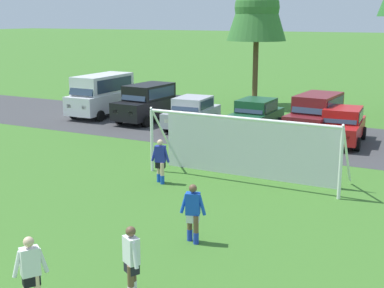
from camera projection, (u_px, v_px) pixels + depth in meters
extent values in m
plane|color=#3D7028|center=(224.00, 171.00, 21.24)|extent=(400.00, 400.00, 0.00)
cube|color=#3D3D3F|center=(280.00, 136.00, 27.41)|extent=(52.00, 8.40, 0.01)
cylinder|color=white|center=(341.00, 164.00, 17.67)|extent=(0.12, 0.12, 2.44)
cylinder|color=white|center=(152.00, 141.00, 20.95)|extent=(0.12, 0.12, 2.44)
cylinder|color=white|center=(239.00, 118.00, 19.03)|extent=(7.32, 0.14, 0.12)
cylinder|color=white|center=(347.00, 154.00, 18.42)|extent=(0.09, 1.94, 2.46)
cylinder|color=white|center=(163.00, 133.00, 21.70)|extent=(0.09, 1.94, 2.46)
cube|color=silver|center=(248.00, 149.00, 20.20)|extent=(6.95, 0.06, 2.20)
cube|color=black|center=(31.00, 279.00, 10.98)|extent=(0.37, 0.40, 0.28)
cube|color=white|center=(30.00, 261.00, 10.89)|extent=(0.41, 0.45, 0.60)
sphere|color=beige|center=(28.00, 242.00, 10.79)|extent=(0.22, 0.22, 0.22)
cylinder|color=white|center=(43.00, 261.00, 10.98)|extent=(0.20, 0.24, 0.55)
cylinder|color=white|center=(17.00, 264.00, 10.81)|extent=(0.20, 0.24, 0.55)
cylinder|color=brown|center=(196.00, 230.00, 14.32)|extent=(0.14, 0.14, 0.80)
cylinder|color=brown|center=(190.00, 227.00, 14.53)|extent=(0.14, 0.14, 0.80)
cylinder|color=#1E38B7|center=(196.00, 238.00, 14.37)|extent=(0.15, 0.15, 0.32)
cylinder|color=#1E38B7|center=(190.00, 235.00, 14.59)|extent=(0.15, 0.15, 0.32)
cube|color=silver|center=(193.00, 217.00, 14.35)|extent=(0.39, 0.32, 0.28)
cube|color=blue|center=(193.00, 204.00, 14.26)|extent=(0.44, 0.35, 0.60)
sphere|color=brown|center=(193.00, 188.00, 14.16)|extent=(0.22, 0.22, 0.22)
cylinder|color=blue|center=(202.00, 205.00, 14.19)|extent=(0.25, 0.16, 0.55)
cylinder|color=blue|center=(184.00, 203.00, 14.34)|extent=(0.25, 0.16, 0.55)
cylinder|color=brown|center=(131.00, 283.00, 11.46)|extent=(0.14, 0.14, 0.80)
cylinder|color=brown|center=(133.00, 277.00, 11.71)|extent=(0.14, 0.14, 0.80)
cylinder|color=white|center=(134.00, 287.00, 11.77)|extent=(0.15, 0.15, 0.32)
cube|color=black|center=(132.00, 266.00, 11.51)|extent=(0.40, 0.36, 0.28)
cube|color=white|center=(131.00, 250.00, 11.42)|extent=(0.45, 0.40, 0.60)
sphere|color=brown|center=(131.00, 231.00, 11.32)|extent=(0.22, 0.22, 0.22)
cylinder|color=white|center=(135.00, 256.00, 11.20)|extent=(0.24, 0.19, 0.55)
cylinder|color=white|center=(128.00, 246.00, 11.65)|extent=(0.24, 0.19, 0.55)
cylinder|color=beige|center=(162.00, 173.00, 19.47)|extent=(0.14, 0.14, 0.80)
cylinder|color=beige|center=(159.00, 171.00, 19.71)|extent=(0.14, 0.14, 0.80)
cylinder|color=blue|center=(162.00, 180.00, 19.52)|extent=(0.15, 0.15, 0.32)
cylinder|color=blue|center=(159.00, 178.00, 19.77)|extent=(0.15, 0.15, 0.32)
cube|color=black|center=(160.00, 164.00, 19.52)|extent=(0.38, 0.29, 0.28)
cube|color=#232D99|center=(160.00, 154.00, 19.43)|extent=(0.43, 0.32, 0.60)
sphere|color=beige|center=(160.00, 142.00, 19.33)|extent=(0.22, 0.22, 0.22)
cylinder|color=#232D99|center=(167.00, 155.00, 19.34)|extent=(0.24, 0.14, 0.55)
cylinder|color=#232D99|center=(154.00, 154.00, 19.53)|extent=(0.24, 0.14, 0.55)
cube|color=silver|center=(102.00, 102.00, 32.77)|extent=(1.96, 4.80, 1.10)
cube|color=silver|center=(103.00, 84.00, 32.69)|extent=(1.81, 4.10, 1.10)
cube|color=#28384C|center=(82.00, 88.00, 30.99)|extent=(1.67, 0.46, 0.91)
cube|color=#28384C|center=(115.00, 85.00, 32.28)|extent=(0.04, 3.49, 0.77)
cube|color=white|center=(84.00, 107.00, 30.48)|extent=(0.28, 0.08, 0.20)
cube|color=white|center=(69.00, 106.00, 30.96)|extent=(0.28, 0.08, 0.20)
cube|color=#B21414|center=(130.00, 97.00, 34.56)|extent=(0.28, 0.08, 0.20)
cube|color=#B21414|center=(117.00, 96.00, 35.04)|extent=(0.28, 0.08, 0.20)
cylinder|color=black|center=(100.00, 116.00, 31.18)|extent=(0.24, 0.64, 0.64)
cylinder|color=black|center=(74.00, 113.00, 32.05)|extent=(0.24, 0.64, 0.64)
cylinder|color=black|center=(129.00, 108.00, 33.75)|extent=(0.24, 0.64, 0.64)
cylinder|color=black|center=(103.00, 106.00, 34.62)|extent=(0.24, 0.64, 0.64)
cube|color=black|center=(147.00, 108.00, 31.04)|extent=(2.18, 4.71, 1.00)
cube|color=black|center=(149.00, 91.00, 31.00)|extent=(1.93, 3.10, 0.84)
cube|color=#28384C|center=(134.00, 95.00, 29.82)|extent=(1.64, 0.48, 0.71)
cube|color=#28384C|center=(162.00, 92.00, 30.56)|extent=(0.20, 2.55, 0.59)
cube|color=white|center=(131.00, 113.00, 28.88)|extent=(0.28, 0.10, 0.20)
cube|color=white|center=(116.00, 112.00, 29.40)|extent=(0.28, 0.10, 0.20)
cube|color=#B21414|center=(176.00, 102.00, 32.66)|extent=(0.28, 0.10, 0.20)
cube|color=#B21414|center=(162.00, 101.00, 33.18)|extent=(0.28, 0.10, 0.20)
cylinder|color=black|center=(147.00, 122.00, 29.50)|extent=(0.28, 0.65, 0.64)
cylinder|color=black|center=(119.00, 118.00, 30.44)|extent=(0.28, 0.65, 0.64)
cylinder|color=black|center=(175.00, 114.00, 31.88)|extent=(0.28, 0.65, 0.64)
cylinder|color=black|center=(148.00, 111.00, 32.83)|extent=(0.28, 0.65, 0.64)
cube|color=#B2B2BC|center=(192.00, 116.00, 29.06)|extent=(2.08, 4.31, 0.76)
cube|color=#B2B2BC|center=(193.00, 103.00, 29.03)|extent=(1.79, 2.21, 0.64)
cube|color=#28384C|center=(186.00, 106.00, 28.17)|extent=(1.55, 0.42, 0.55)
cube|color=#28384C|center=(207.00, 104.00, 28.71)|extent=(0.16, 1.78, 0.45)
cube|color=white|center=(185.00, 122.00, 27.02)|extent=(0.28, 0.10, 0.20)
cube|color=white|center=(167.00, 121.00, 27.41)|extent=(0.28, 0.10, 0.20)
cube|color=#B21414|center=(214.00, 110.00, 30.70)|extent=(0.28, 0.10, 0.20)
cube|color=#B21414|center=(198.00, 109.00, 31.08)|extent=(0.28, 0.10, 0.20)
cylinder|color=black|center=(198.00, 129.00, 27.64)|extent=(0.28, 0.65, 0.64)
cylinder|color=black|center=(166.00, 126.00, 28.34)|extent=(0.28, 0.65, 0.64)
cylinder|color=black|center=(216.00, 120.00, 29.97)|extent=(0.28, 0.65, 0.64)
cylinder|color=black|center=(186.00, 118.00, 30.66)|extent=(0.28, 0.65, 0.64)
cube|color=#194C2D|center=(255.00, 119.00, 28.28)|extent=(1.88, 4.23, 0.76)
cube|color=#194C2D|center=(256.00, 105.00, 28.25)|extent=(1.69, 2.13, 0.64)
cube|color=#28384C|center=(249.00, 108.00, 27.42)|extent=(1.54, 0.34, 0.55)
cube|color=#28384C|center=(271.00, 107.00, 27.86)|extent=(0.07, 1.79, 0.45)
cube|color=white|center=(249.00, 125.00, 26.28)|extent=(0.28, 0.09, 0.20)
cube|color=white|center=(230.00, 124.00, 26.73)|extent=(0.28, 0.09, 0.20)
cube|color=#B21414|center=(277.00, 113.00, 29.81)|extent=(0.28, 0.09, 0.20)
cube|color=#B21414|center=(260.00, 111.00, 30.26)|extent=(0.28, 0.09, 0.20)
cylinder|color=black|center=(262.00, 132.00, 26.84)|extent=(0.25, 0.64, 0.64)
cylinder|color=black|center=(229.00, 129.00, 27.67)|extent=(0.25, 0.64, 0.64)
cylinder|color=black|center=(279.00, 123.00, 29.07)|extent=(0.25, 0.64, 0.64)
cylinder|color=black|center=(248.00, 120.00, 29.90)|extent=(0.25, 0.64, 0.64)
cube|color=maroon|center=(316.00, 121.00, 27.07)|extent=(2.22, 4.72, 1.00)
cube|color=maroon|center=(318.00, 102.00, 27.02)|extent=(1.96, 3.12, 0.84)
cube|color=#28384C|center=(309.00, 107.00, 25.85)|extent=(1.64, 0.49, 0.71)
cube|color=#28384C|center=(336.00, 104.00, 26.57)|extent=(0.22, 2.55, 0.59)
cube|color=white|center=(311.00, 129.00, 24.92)|extent=(0.29, 0.10, 0.20)
cube|color=white|center=(290.00, 126.00, 25.44)|extent=(0.29, 0.10, 0.20)
cube|color=#B21414|center=(339.00, 114.00, 28.67)|extent=(0.29, 0.10, 0.20)
cube|color=#B21414|center=(320.00, 112.00, 29.20)|extent=(0.29, 0.10, 0.20)
cylinder|color=black|center=(325.00, 138.00, 25.52)|extent=(0.29, 0.66, 0.64)
cylinder|color=black|center=(287.00, 134.00, 26.48)|extent=(0.29, 0.66, 0.64)
cylinder|color=black|center=(342.00, 128.00, 27.89)|extent=(0.29, 0.66, 0.64)
cylinder|color=black|center=(307.00, 124.00, 28.85)|extent=(0.29, 0.66, 0.64)
cube|color=red|center=(342.00, 129.00, 25.67)|extent=(2.11, 4.32, 0.76)
cube|color=red|center=(343.00, 114.00, 25.64)|extent=(1.81, 2.22, 0.64)
cube|color=#28384C|center=(340.00, 118.00, 24.78)|extent=(1.55, 0.43, 0.55)
cube|color=#28384C|center=(361.00, 115.00, 25.32)|extent=(0.17, 1.78, 0.45)
cube|color=white|center=(347.00, 138.00, 23.63)|extent=(0.29, 0.10, 0.20)
cube|color=white|center=(324.00, 136.00, 24.00)|extent=(0.29, 0.10, 0.20)
cube|color=#B21414|center=(357.00, 121.00, 27.32)|extent=(0.29, 0.10, 0.20)
cube|color=#B21414|center=(337.00, 120.00, 27.69)|extent=(0.29, 0.10, 0.20)
cylinder|color=black|center=(357.00, 144.00, 24.25)|extent=(0.29, 0.66, 0.64)
cylinder|color=black|center=(317.00, 141.00, 24.93)|extent=(0.29, 0.66, 0.64)
cylinder|color=black|center=(363.00, 133.00, 26.58)|extent=(0.29, 0.66, 0.64)
cylinder|color=black|center=(327.00, 130.00, 27.27)|extent=(0.29, 0.66, 0.64)
cylinder|color=brown|center=(255.00, 74.00, 36.18)|extent=(0.36, 0.36, 4.40)
sphere|color=#387533|center=(257.00, 7.00, 35.16)|extent=(2.97, 2.97, 2.97)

